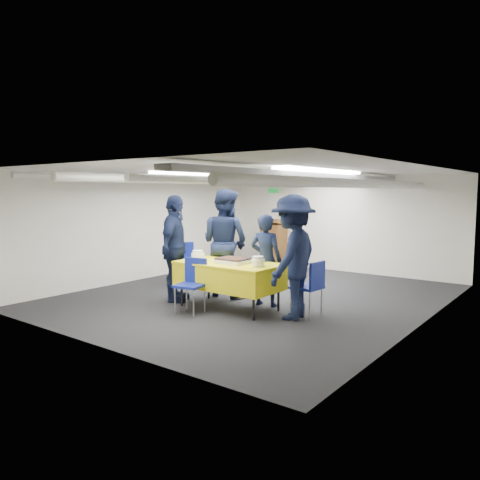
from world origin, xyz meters
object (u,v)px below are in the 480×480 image
at_px(serving_table, 229,275).
at_px(chair_near, 193,280).
at_px(podium, 274,243).
at_px(chair_left, 185,259).
at_px(sheet_cake, 233,261).
at_px(sailor_b, 225,243).
at_px(sailor_d, 293,257).
at_px(chair_right, 311,283).
at_px(sailor_c, 175,248).
at_px(sailor_a, 266,260).

relative_size(serving_table, chair_near, 2.00).
bearing_deg(podium, chair_left, -95.07).
bearing_deg(chair_left, sheet_cake, -26.88).
bearing_deg(sheet_cake, podium, 114.48).
bearing_deg(serving_table, sailor_b, 132.88).
relative_size(sailor_b, sailor_d, 1.05).
relative_size(chair_right, sailor_d, 0.46).
xyz_separation_m(sheet_cake, chair_left, (-2.12, 1.08, -0.28)).
bearing_deg(sailor_c, chair_near, -144.69).
bearing_deg(serving_table, chair_right, 15.65).
bearing_deg(sailor_b, chair_near, 104.15).
bearing_deg(chair_near, serving_table, 59.82).
bearing_deg(sailor_a, serving_table, 47.56).
bearing_deg(chair_right, sailor_b, 170.43).
xyz_separation_m(chair_left, sailor_a, (2.41, -0.53, 0.25)).
xyz_separation_m(chair_near, sailor_b, (-0.34, 1.25, 0.46)).
bearing_deg(chair_left, podium, 84.93).
bearing_deg(podium, sailor_a, -58.76).
xyz_separation_m(serving_table, podium, (-1.77, 4.06, 0.05)).
xyz_separation_m(chair_right, sailor_b, (-1.98, 0.33, 0.46)).
distance_m(podium, sailor_a, 4.13).
height_order(chair_right, sailor_d, sailor_d).
relative_size(sheet_cake, chair_left, 0.59).
distance_m(chair_right, sailor_b, 2.06).
bearing_deg(sheet_cake, sailor_a, 62.54).
height_order(chair_near, sailor_b, sailor_b).
distance_m(chair_near, sailor_d, 1.66).
xyz_separation_m(sailor_a, sailor_c, (-1.47, -0.69, 0.16)).
relative_size(serving_table, sailor_a, 1.11).
height_order(sheet_cake, sailor_c, sailor_c).
distance_m(chair_left, sailor_a, 2.48).
relative_size(sheet_cake, sailor_b, 0.26).
bearing_deg(chair_left, sailor_b, -14.57).
height_order(serving_table, sailor_d, sailor_d).
distance_m(podium, chair_right, 4.82).
relative_size(serving_table, sailor_d, 0.92).
distance_m(sailor_c, sailor_d, 2.26).
xyz_separation_m(sheet_cake, chair_near, (-0.40, -0.53, -0.28)).
relative_size(podium, sailor_a, 0.80).
bearing_deg(chair_near, podium, 107.49).
relative_size(podium, sailor_c, 0.67).
relative_size(chair_right, sailor_c, 0.46).
distance_m(sailor_b, sailor_d, 1.90).
bearing_deg(sailor_c, serving_table, -110.30).
relative_size(chair_right, sailor_a, 0.56).
bearing_deg(sailor_c, chair_left, 9.09).
height_order(serving_table, chair_left, chair_left).
relative_size(serving_table, chair_left, 2.00).
distance_m(podium, sailor_d, 4.91).
bearing_deg(sailor_b, sailor_d, 160.78).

